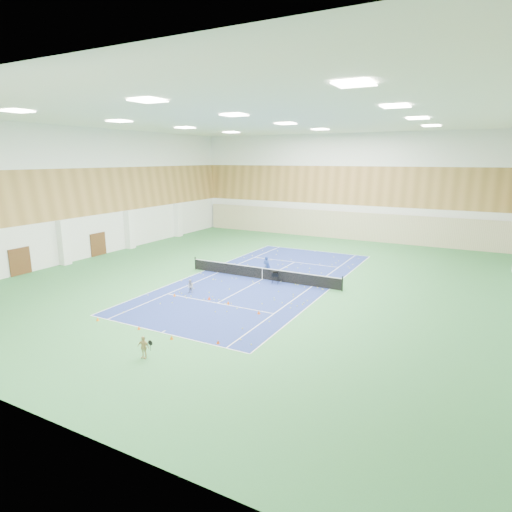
# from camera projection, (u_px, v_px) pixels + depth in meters

# --- Properties ---
(ground) EXTENTS (40.00, 40.00, 0.00)m
(ground) POSITION_uv_depth(u_px,v_px,m) (262.00, 279.00, 33.38)
(ground) COLOR #31723C
(ground) RESTS_ON ground
(room_shell) EXTENTS (36.00, 40.00, 12.00)m
(room_shell) POSITION_uv_depth(u_px,v_px,m) (263.00, 202.00, 32.04)
(room_shell) COLOR white
(room_shell) RESTS_ON ground
(wood_cladding) EXTENTS (36.00, 40.00, 8.00)m
(wood_cladding) POSITION_uv_depth(u_px,v_px,m) (263.00, 175.00, 31.59)
(wood_cladding) COLOR #A3773C
(wood_cladding) RESTS_ON room_shell
(ceiling_light_grid) EXTENTS (21.40, 25.40, 0.06)m
(ceiling_light_grid) POSITION_uv_depth(u_px,v_px,m) (263.00, 120.00, 30.71)
(ceiling_light_grid) COLOR white
(ceiling_light_grid) RESTS_ON room_shell
(court_surface) EXTENTS (10.97, 23.77, 0.01)m
(court_surface) POSITION_uv_depth(u_px,v_px,m) (262.00, 279.00, 33.38)
(court_surface) COLOR navy
(court_surface) RESTS_ON ground
(tennis_balls_scatter) EXTENTS (10.57, 22.77, 0.07)m
(tennis_balls_scatter) POSITION_uv_depth(u_px,v_px,m) (262.00, 279.00, 33.37)
(tennis_balls_scatter) COLOR yellow
(tennis_balls_scatter) RESTS_ON ground
(tennis_net) EXTENTS (12.80, 0.10, 1.10)m
(tennis_net) POSITION_uv_depth(u_px,v_px,m) (262.00, 273.00, 33.26)
(tennis_net) COLOR black
(tennis_net) RESTS_ON ground
(back_curtain) EXTENTS (35.40, 0.16, 3.20)m
(back_curtain) POSITION_uv_depth(u_px,v_px,m) (340.00, 225.00, 49.99)
(back_curtain) COLOR #C6B793
(back_curtain) RESTS_ON ground
(door_left_a) EXTENTS (0.08, 1.80, 2.20)m
(door_left_a) POSITION_uv_depth(u_px,v_px,m) (20.00, 261.00, 34.52)
(door_left_a) COLOR #593319
(door_left_a) RESTS_ON ground
(door_left_b) EXTENTS (0.08, 1.80, 2.20)m
(door_left_b) POSITION_uv_depth(u_px,v_px,m) (98.00, 244.00, 41.39)
(door_left_b) COLOR #593319
(door_left_b) RESTS_ON ground
(coach) EXTENTS (0.67, 0.50, 1.69)m
(coach) POSITION_uv_depth(u_px,v_px,m) (267.00, 266.00, 33.93)
(coach) COLOR navy
(coach) RESTS_ON ground
(child_court) EXTENTS (0.49, 0.39, 0.97)m
(child_court) POSITION_uv_depth(u_px,v_px,m) (191.00, 286.00, 29.88)
(child_court) COLOR #9899A0
(child_court) RESTS_ON ground
(child_apron) EXTENTS (0.67, 0.33, 1.10)m
(child_apron) POSITION_uv_depth(u_px,v_px,m) (143.00, 347.00, 20.14)
(child_apron) COLOR tan
(child_apron) RESTS_ON ground
(ball_cart) EXTENTS (0.66, 0.66, 0.88)m
(ball_cart) POSITION_uv_depth(u_px,v_px,m) (275.00, 278.00, 32.12)
(ball_cart) COLOR black
(ball_cart) RESTS_ON ground
(cone_svc_a) EXTENTS (0.20, 0.20, 0.22)m
(cone_svc_a) POSITION_uv_depth(u_px,v_px,m) (175.00, 295.00, 29.24)
(cone_svc_a) COLOR orange
(cone_svc_a) RESTS_ON ground
(cone_svc_b) EXTENTS (0.22, 0.22, 0.24)m
(cone_svc_b) POSITION_uv_depth(u_px,v_px,m) (209.00, 298.00, 28.54)
(cone_svc_b) COLOR #F4400C
(cone_svc_b) RESTS_ON ground
(cone_svc_c) EXTENTS (0.20, 0.20, 0.22)m
(cone_svc_c) POSITION_uv_depth(u_px,v_px,m) (228.00, 303.00, 27.66)
(cone_svc_c) COLOR orange
(cone_svc_c) RESTS_ON ground
(cone_svc_d) EXTENTS (0.22, 0.22, 0.24)m
(cone_svc_d) POSITION_uv_depth(u_px,v_px,m) (259.00, 312.00, 25.94)
(cone_svc_d) COLOR #D74B0B
(cone_svc_d) RESTS_ON ground
(cone_base_a) EXTENTS (0.18, 0.18, 0.20)m
(cone_base_a) POSITION_uv_depth(u_px,v_px,m) (98.00, 319.00, 24.87)
(cone_base_a) COLOR orange
(cone_base_a) RESTS_ON ground
(cone_base_b) EXTENTS (0.18, 0.18, 0.20)m
(cone_base_b) POSITION_uv_depth(u_px,v_px,m) (139.00, 328.00, 23.62)
(cone_base_b) COLOR #FF5D0D
(cone_base_b) RESTS_ON ground
(cone_base_c) EXTENTS (0.19, 0.19, 0.21)m
(cone_base_c) POSITION_uv_depth(u_px,v_px,m) (172.00, 337.00, 22.32)
(cone_base_c) COLOR orange
(cone_base_c) RESTS_ON ground
(cone_base_d) EXTENTS (0.19, 0.19, 0.21)m
(cone_base_d) POSITION_uv_depth(u_px,v_px,m) (218.00, 342.00, 21.78)
(cone_base_d) COLOR #D9420B
(cone_base_d) RESTS_ON ground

